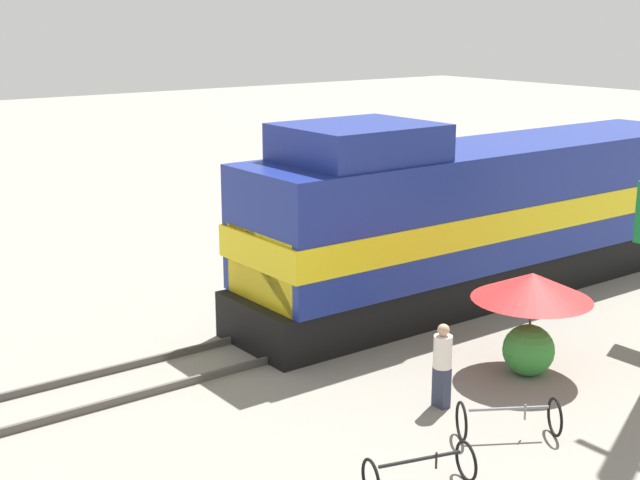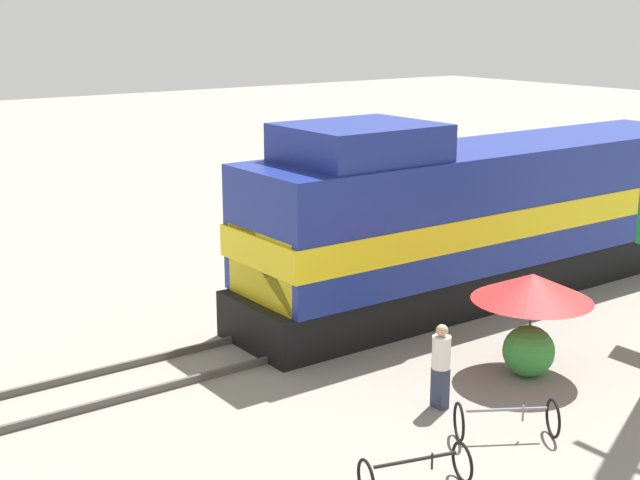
# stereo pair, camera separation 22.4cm
# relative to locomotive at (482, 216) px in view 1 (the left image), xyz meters

# --- Properties ---
(ground_plane) EXTENTS (120.00, 120.00, 0.00)m
(ground_plane) POSITION_rel_locomotive_xyz_m (0.00, -2.57, -2.04)
(ground_plane) COLOR gray
(rail_near) EXTENTS (0.08, 35.80, 0.15)m
(rail_near) POSITION_rel_locomotive_xyz_m (-0.72, -2.57, -1.96)
(rail_near) COLOR #4C4742
(rail_near) RESTS_ON ground_plane
(rail_far) EXTENTS (0.08, 35.80, 0.15)m
(rail_far) POSITION_rel_locomotive_xyz_m (0.72, -2.57, -1.96)
(rail_far) COLOR #4C4742
(rail_far) RESTS_ON ground_plane
(locomotive) EXTENTS (2.92, 14.73, 4.64)m
(locomotive) POSITION_rel_locomotive_xyz_m (0.00, 0.00, 0.00)
(locomotive) COLOR black
(locomotive) RESTS_ON ground_plane
(vendor_umbrella) EXTENTS (2.38, 2.38, 2.04)m
(vendor_umbrella) POSITION_rel_locomotive_xyz_m (4.15, -2.97, -0.26)
(vendor_umbrella) COLOR #4C4C4C
(vendor_umbrella) RESTS_ON ground_plane
(shrub_cluster) EXTENTS (1.03, 1.03, 1.03)m
(shrub_cluster) POSITION_rel_locomotive_xyz_m (4.27, -3.12, -1.53)
(shrub_cluster) COLOR #388C38
(shrub_cluster) RESTS_ON ground_plane
(person_bystander) EXTENTS (0.34, 0.34, 1.59)m
(person_bystander) POSITION_rel_locomotive_xyz_m (4.32, -5.55, -1.18)
(person_bystander) COLOR #2D3347
(person_bystander) RESTS_ON ground_plane
(bicycle) EXTENTS (1.44, 1.77, 0.67)m
(bicycle) POSITION_rel_locomotive_xyz_m (5.89, -5.50, -1.69)
(bicycle) COLOR black
(bicycle) RESTS_ON ground_plane
(bicycle_spare) EXTENTS (1.07, 1.76, 0.64)m
(bicycle_spare) POSITION_rel_locomotive_xyz_m (6.24, -7.87, -1.71)
(bicycle_spare) COLOR black
(bicycle_spare) RESTS_ON ground_plane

